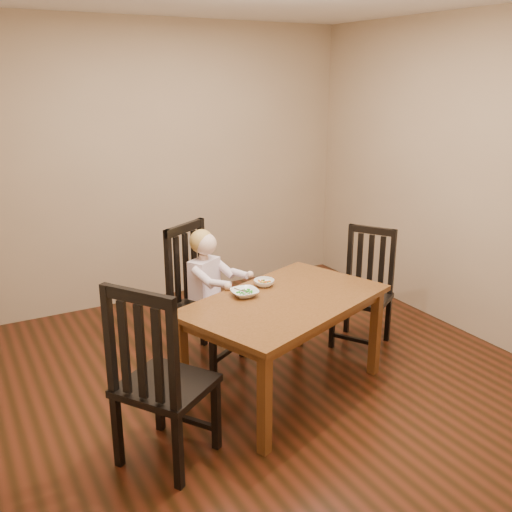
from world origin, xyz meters
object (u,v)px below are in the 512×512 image
dining_table (285,310)px  bowl_peas (245,293)px  chair_right (364,290)px  toddler (206,282)px  chair_child (201,297)px  chair_left (159,380)px  bowl_veg (264,283)px

dining_table → bowl_peas: 0.31m
chair_right → toddler: bearing=43.9°
chair_child → chair_left: bearing=26.0°
chair_child → toddler: (0.03, -0.05, 0.14)m
chair_right → bowl_peas: size_ratio=5.25×
chair_right → toddler: 1.34m
dining_table → chair_left: (-1.05, -0.34, -0.09)m
chair_left → bowl_peas: (0.83, 0.52, 0.19)m
dining_table → toddler: size_ratio=2.95×
dining_table → bowl_veg: size_ratio=10.86×
chair_right → bowl_peas: 1.26m
chair_child → chair_right: bearing=134.2°
toddler → chair_right: bearing=135.9°
chair_left → bowl_peas: chair_left is taller
chair_right → bowl_peas: chair_right is taller
chair_child → bowl_veg: chair_child is taller
chair_child → chair_right: (1.31, -0.38, -0.05)m
chair_child → toddler: 0.15m
chair_child → bowl_veg: (0.31, -0.44, 0.21)m
chair_right → bowl_veg: bearing=61.7°
toddler → bowl_veg: toddler is taller
chair_child → toddler: chair_child is taller
dining_table → toddler: toddler is taller
chair_right → toddler: chair_right is taller
bowl_veg → toddler: bearing=126.1°
chair_right → chair_child: bearing=42.2°
chair_child → bowl_peas: size_ratio=5.86×
dining_table → bowl_veg: bowl_veg is taller
chair_child → dining_table: bearing=83.8°
chair_right → dining_table: bearing=77.5°
toddler → bowl_peas: (0.07, -0.50, 0.07)m
chair_left → bowl_veg: 1.24m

